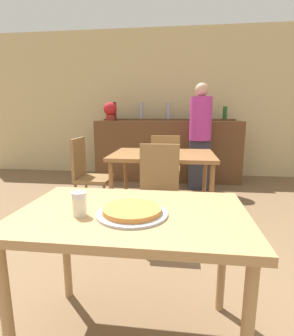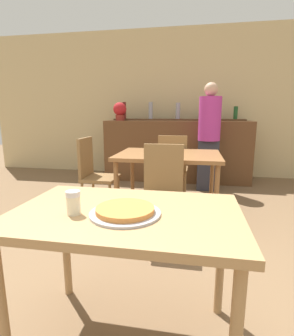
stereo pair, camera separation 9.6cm
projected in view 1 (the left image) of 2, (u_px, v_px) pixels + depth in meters
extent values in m
cube|color=#D1B784|center=(169.00, 104.00, 5.15)|extent=(8.00, 0.05, 2.80)
cube|color=#A87F51|center=(132.00, 215.00, 1.28)|extent=(1.12, 0.72, 0.04)
cylinder|color=#A87F51|center=(7.00, 317.00, 1.13)|extent=(0.05, 0.05, 0.71)
cylinder|color=#A87F51|center=(66.00, 248.00, 1.71)|extent=(0.05, 0.05, 0.71)
cylinder|color=#A87F51|center=(222.00, 258.00, 1.59)|extent=(0.05, 0.05, 0.71)
cube|color=brown|center=(163.00, 155.00, 3.00)|extent=(1.16, 0.86, 0.04)
cylinder|color=brown|center=(111.00, 195.00, 2.78)|extent=(0.05, 0.05, 0.73)
cylinder|color=brown|center=(211.00, 199.00, 2.66)|extent=(0.05, 0.05, 0.73)
cylinder|color=brown|center=(126.00, 178.00, 3.50)|extent=(0.05, 0.05, 0.73)
cylinder|color=brown|center=(205.00, 181.00, 3.37)|extent=(0.05, 0.05, 0.73)
cube|color=brown|center=(167.00, 151.00, 4.83)|extent=(2.60, 0.56, 1.09)
cube|color=brown|center=(168.00, 120.00, 4.86)|extent=(2.39, 0.24, 0.03)
cylinder|color=maroon|center=(115.00, 110.00, 4.95)|extent=(0.07, 0.07, 0.31)
cylinder|color=#9999A3|center=(141.00, 110.00, 4.88)|extent=(0.08, 0.08, 0.31)
cylinder|color=#9999A3|center=(168.00, 111.00, 4.82)|extent=(0.08, 0.08, 0.29)
cylinder|color=maroon|center=(196.00, 112.00, 4.77)|extent=(0.09, 0.09, 0.23)
cylinder|color=#1E5123|center=(225.00, 113.00, 4.71)|extent=(0.07, 0.07, 0.22)
cube|color=olive|center=(158.00, 199.00, 2.40)|extent=(0.40, 0.40, 0.04)
cube|color=olive|center=(159.00, 168.00, 2.53)|extent=(0.38, 0.04, 0.47)
cylinder|color=olive|center=(137.00, 230.00, 2.30)|extent=(0.03, 0.03, 0.42)
cylinder|color=olive|center=(175.00, 232.00, 2.26)|extent=(0.03, 0.03, 0.42)
cylinder|color=olive|center=(142.00, 215.00, 2.63)|extent=(0.03, 0.03, 0.42)
cylinder|color=olive|center=(176.00, 217.00, 2.59)|extent=(0.03, 0.03, 0.42)
cube|color=olive|center=(166.00, 169.00, 3.72)|extent=(0.40, 0.40, 0.04)
cube|color=olive|center=(165.00, 153.00, 3.49)|extent=(0.38, 0.04, 0.47)
cylinder|color=olive|center=(178.00, 182.00, 3.91)|extent=(0.03, 0.03, 0.42)
cylinder|color=olive|center=(155.00, 181.00, 3.95)|extent=(0.03, 0.03, 0.42)
cylinder|color=olive|center=(177.00, 188.00, 3.58)|extent=(0.03, 0.03, 0.42)
cylinder|color=olive|center=(153.00, 187.00, 3.62)|extent=(0.03, 0.03, 0.42)
cube|color=olive|center=(94.00, 179.00, 3.16)|extent=(0.40, 0.40, 0.04)
cube|color=olive|center=(79.00, 158.00, 3.13)|extent=(0.04, 0.38, 0.47)
cylinder|color=olive|center=(104.00, 202.00, 3.02)|extent=(0.03, 0.03, 0.42)
cylinder|color=olive|center=(112.00, 193.00, 3.35)|extent=(0.03, 0.03, 0.42)
cylinder|color=olive|center=(76.00, 201.00, 3.06)|extent=(0.03, 0.03, 0.42)
cylinder|color=olive|center=(86.00, 192.00, 3.39)|extent=(0.03, 0.03, 0.42)
cylinder|color=#A3A3A8|center=(132.00, 214.00, 1.23)|extent=(0.34, 0.34, 0.01)
cylinder|color=#CC7A38|center=(132.00, 210.00, 1.22)|extent=(0.28, 0.28, 0.02)
cylinder|color=beige|center=(80.00, 207.00, 1.21)|extent=(0.06, 0.06, 0.09)
cylinder|color=silver|center=(79.00, 195.00, 1.20)|extent=(0.07, 0.07, 0.02)
cube|color=#2D2D38|center=(199.00, 165.00, 4.23)|extent=(0.32, 0.18, 0.80)
cylinder|color=#B2338C|center=(201.00, 119.00, 4.09)|extent=(0.34, 0.34, 0.67)
sphere|color=tan|center=(202.00, 90.00, 4.00)|extent=(0.21, 0.21, 0.21)
cylinder|color=maroon|center=(110.00, 118.00, 4.79)|extent=(0.16, 0.16, 0.10)
sphere|color=red|center=(110.00, 109.00, 4.76)|extent=(0.24, 0.24, 0.24)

